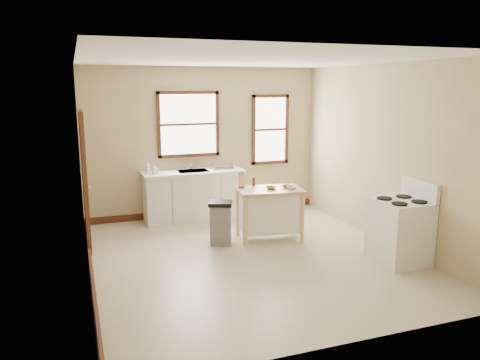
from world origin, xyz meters
The scene contains 23 objects.
floor centered at (0.00, 0.00, 0.00)m, with size 5.00×5.00×0.00m, color #AEA38A.
ceiling centered at (0.00, 0.00, 2.80)m, with size 5.00×5.00×0.00m, color white.
wall_back centered at (0.00, 2.50, 1.40)m, with size 4.50×0.04×2.80m, color tan.
wall_left centered at (-2.25, 0.00, 1.40)m, with size 0.04×5.00×2.80m, color tan.
wall_right centered at (2.25, 0.00, 1.40)m, with size 0.04×5.00×2.80m, color tan.
window_main centered at (-0.30, 2.48, 1.75)m, with size 1.17×0.06×1.22m, color #411511, non-canonical shape.
window_side centered at (1.35, 2.48, 1.60)m, with size 0.77×0.06×1.37m, color #411511, non-canonical shape.
door_left centered at (-2.21, 1.30, 1.05)m, with size 0.06×0.90×2.10m, color #411511.
baseboard_back centered at (0.00, 2.47, 0.06)m, with size 4.50×0.04×0.12m, color #411511.
baseboard_left centered at (-2.22, 0.00, 0.06)m, with size 0.04×5.00×0.12m, color #411511.
sink_counter centered at (-0.30, 2.20, 0.46)m, with size 1.86×0.62×0.92m, color silver, non-canonical shape.
faucet centered at (-0.30, 2.38, 1.03)m, with size 0.03×0.03×0.22m, color silver.
soap_bottle_a centered at (-1.13, 2.19, 1.04)m, with size 0.09×0.09×0.23m, color #B2B2B2.
soap_bottle_b centered at (-1.01, 2.11, 1.01)m, with size 0.08×0.09×0.18m, color #B2B2B2.
dish_rack centered at (0.26, 2.21, 0.97)m, with size 0.40×0.30×0.10m, color silver, non-canonical shape.
kitchen_island centered at (0.57, 0.65, 0.42)m, with size 1.03×0.65×0.84m, color tan, non-canonical shape.
knife_block centered at (0.17, 0.90, 0.94)m, with size 0.10×0.10×0.20m, color tan, non-canonical shape.
pepper_grinder centered at (0.39, 0.91, 0.92)m, with size 0.04×0.04×0.15m, color #431D12.
bowl_a centered at (0.58, 0.62, 0.86)m, with size 0.18×0.18×0.04m, color brown.
bowl_b centered at (0.87, 0.63, 0.86)m, with size 0.17×0.17×0.04m, color brown.
bowl_c centered at (0.88, 0.50, 0.87)m, with size 0.16×0.16×0.05m, color white.
trash_bin centered at (-0.25, 0.69, 0.35)m, with size 0.36×0.30×0.69m, color slate, non-canonical shape.
gas_stove centered at (1.91, -0.86, 0.58)m, with size 0.71×0.72×1.16m, color white, non-canonical shape.
Camera 1 is at (-2.32, -6.04, 2.46)m, focal length 35.00 mm.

